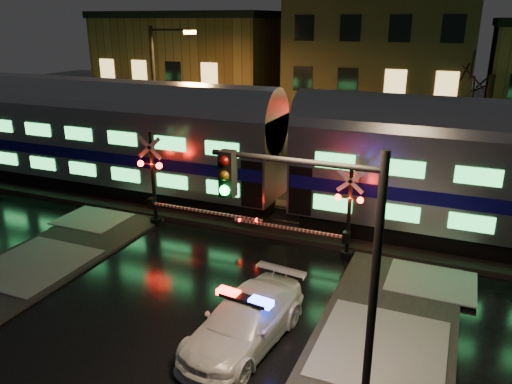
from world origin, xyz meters
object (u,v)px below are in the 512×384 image
(police_car, at_px, (245,321))
(traffic_light, at_px, (329,277))
(crossing_signal_right, at_px, (339,221))
(crossing_signal_left, at_px, (159,189))
(streetlight, at_px, (159,93))

(police_car, distance_m, traffic_light, 4.06)
(crossing_signal_right, bearing_deg, crossing_signal_left, 179.92)
(crossing_signal_left, bearing_deg, police_car, -42.55)
(traffic_light, height_order, streetlight, streetlight)
(police_car, xyz_separation_m, streetlight, (-11.19, 13.14, 4.23))
(police_car, distance_m, crossing_signal_left, 9.59)
(police_car, bearing_deg, crossing_signal_left, 143.99)
(streetlight, bearing_deg, crossing_signal_left, -58.07)
(crossing_signal_left, xyz_separation_m, streetlight, (-4.17, 6.69, 3.17))
(crossing_signal_right, distance_m, streetlight, 14.40)
(traffic_light, xyz_separation_m, streetlight, (-13.90, 14.50, 1.52))
(police_car, height_order, traffic_light, traffic_light)
(police_car, bearing_deg, traffic_light, -20.14)
(crossing_signal_left, height_order, traffic_light, traffic_light)
(police_car, height_order, streetlight, streetlight)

